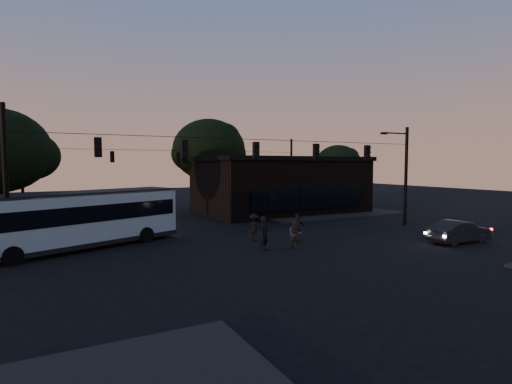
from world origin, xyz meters
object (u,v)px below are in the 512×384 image
pedestrian_c (297,228)px  car (459,232)px  bus (81,217)px  pedestrian_b (295,234)px  pedestrian_a (264,234)px  pedestrian_d (254,227)px  building (279,184)px

pedestrian_c → car: bearing=157.8°
bus → pedestrian_b: bus is taller
car → pedestrian_b: (-9.62, 3.23, 0.13)m
car → pedestrian_a: pedestrian_a is taller
pedestrian_b → pedestrian_d: (-1.01, 2.97, 0.04)m
building → pedestrian_c: 15.50m
pedestrian_a → pedestrian_b: 1.80m
pedestrian_d → building: bearing=-91.8°
car → pedestrian_a: 11.93m
pedestrian_b → car: bearing=3.5°
pedestrian_c → bus: bearing=-13.4°
car → bus: bearing=68.4°
building → pedestrian_b: building is taller
building → pedestrian_a: 17.87m
pedestrian_a → car: bearing=-49.6°
car → building: bearing=6.6°
building → pedestrian_c: bearing=-117.4°
bus → pedestrian_b: bearing=-50.2°
building → car: 18.50m
pedestrian_a → building: bearing=23.9°
bus → pedestrian_c: 12.39m
building → bus: bearing=-153.2°
pedestrian_b → pedestrian_d: pedestrian_d is taller
bus → pedestrian_a: size_ratio=6.10×
pedestrian_b → pedestrian_a: bearing=-169.7°
pedestrian_a → pedestrian_d: size_ratio=1.11×
bus → pedestrian_d: bus is taller
pedestrian_c → pedestrian_d: pedestrian_c is taller
bus → car: (20.11, -8.89, -1.11)m
bus → pedestrian_c: bearing=-41.9°
car → pedestrian_a: bearing=74.6°
car → pedestrian_d: bearing=61.9°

